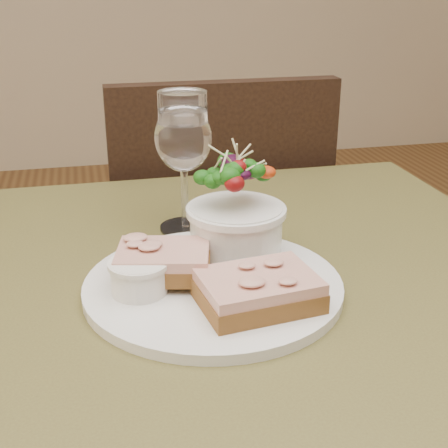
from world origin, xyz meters
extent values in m
cube|color=#4C4420|center=(0.00, 0.00, 0.73)|extent=(0.80, 0.80, 0.04)
cylinder|color=black|center=(0.34, 0.34, 0.35)|extent=(0.05, 0.05, 0.71)
cube|color=black|center=(0.10, 0.65, 0.45)|extent=(0.42, 0.42, 0.04)
cube|color=black|center=(0.10, 0.46, 0.68)|extent=(0.42, 0.04, 0.45)
cube|color=black|center=(0.10, 0.65, 0.23)|extent=(0.36, 0.36, 0.45)
cylinder|color=white|center=(-0.03, -0.01, 0.76)|extent=(0.29, 0.29, 0.01)
cube|color=#492C13|center=(0.01, -0.07, 0.77)|extent=(0.13, 0.10, 0.02)
cube|color=beige|center=(0.01, -0.07, 0.79)|extent=(0.13, 0.10, 0.01)
cube|color=#492C13|center=(-0.08, 0.00, 0.78)|extent=(0.12, 0.10, 0.02)
cube|color=beige|center=(-0.08, 0.00, 0.79)|extent=(0.11, 0.09, 0.01)
cylinder|color=white|center=(-0.11, -0.02, 0.78)|extent=(0.06, 0.06, 0.04)
cylinder|color=brown|center=(-0.11, -0.02, 0.80)|extent=(0.05, 0.05, 0.01)
cylinder|color=white|center=(0.02, 0.05, 0.79)|extent=(0.11, 0.11, 0.06)
ellipsoid|color=#0C3A0A|center=(0.02, 0.05, 0.85)|extent=(0.10, 0.10, 0.06)
ellipsoid|color=#0C3A0A|center=(-0.10, 0.07, 0.77)|extent=(0.04, 0.04, 0.01)
sphere|color=maroon|center=(-0.11, 0.06, 0.77)|extent=(0.02, 0.02, 0.02)
cylinder|color=white|center=(-0.03, 0.17, 0.75)|extent=(0.07, 0.07, 0.00)
cylinder|color=white|center=(-0.03, 0.17, 0.80)|extent=(0.01, 0.01, 0.09)
ellipsoid|color=white|center=(-0.03, 0.17, 0.88)|extent=(0.08, 0.08, 0.09)
camera|label=1|loc=(-0.15, -0.62, 1.09)|focal=50.00mm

